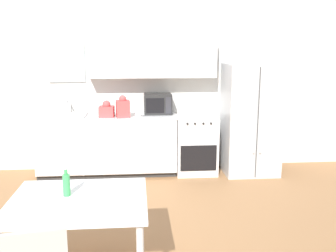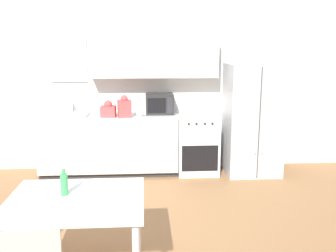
# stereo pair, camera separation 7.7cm
# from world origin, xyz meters

# --- Properties ---
(ground_plane) EXTENTS (12.00, 12.00, 0.00)m
(ground_plane) POSITION_xyz_m (0.00, 0.00, 0.00)
(ground_plane) COLOR #9E7047
(wall_back) EXTENTS (12.00, 0.38, 2.70)m
(wall_back) POSITION_xyz_m (0.02, 2.31, 1.44)
(wall_back) COLOR silver
(wall_back) RESTS_ON ground_plane
(kitchen_counter) EXTENTS (2.12, 0.63, 0.93)m
(kitchen_counter) POSITION_xyz_m (-0.53, 2.01, 0.47)
(kitchen_counter) COLOR #333333
(kitchen_counter) RESTS_ON ground_plane
(oven_range) EXTENTS (0.63, 0.65, 0.90)m
(oven_range) POSITION_xyz_m (0.85, 2.00, 0.45)
(oven_range) COLOR white
(oven_range) RESTS_ON ground_plane
(refrigerator) EXTENTS (0.82, 0.79, 1.71)m
(refrigerator) POSITION_xyz_m (1.69, 1.94, 0.85)
(refrigerator) COLOR silver
(refrigerator) RESTS_ON ground_plane
(kitchen_sink) EXTENTS (0.62, 0.45, 0.23)m
(kitchen_sink) POSITION_xyz_m (-1.15, 2.02, 0.94)
(kitchen_sink) COLOR #B7BABC
(kitchen_sink) RESTS_ON kitchen_counter
(microwave) EXTENTS (0.43, 0.37, 0.31)m
(microwave) POSITION_xyz_m (0.26, 2.10, 1.09)
(microwave) COLOR #282828
(microwave) RESTS_ON kitchen_counter
(coffee_mug) EXTENTS (0.12, 0.09, 0.09)m
(coffee_mug) POSITION_xyz_m (-0.05, 1.87, 0.97)
(coffee_mug) COLOR white
(coffee_mug) RESTS_ON kitchen_counter
(grocery_bag_0) EXTENTS (0.22, 0.19, 0.33)m
(grocery_bag_0) POSITION_xyz_m (-0.28, 1.83, 1.08)
(grocery_bag_0) COLOR #D14C4C
(grocery_bag_0) RESTS_ON kitchen_counter
(grocery_bag_1) EXTENTS (0.23, 0.20, 0.25)m
(grocery_bag_1) POSITION_xyz_m (-0.52, 1.88, 1.03)
(grocery_bag_1) COLOR #D14C4C
(grocery_bag_1) RESTS_ON kitchen_counter
(dining_table) EXTENTS (1.12, 0.95, 0.73)m
(dining_table) POSITION_xyz_m (-0.56, -0.74, 0.63)
(dining_table) COLOR white
(dining_table) RESTS_ON ground_plane
(drink_bottle) EXTENTS (0.06, 0.06, 0.25)m
(drink_bottle) POSITION_xyz_m (-0.66, -0.66, 0.83)
(drink_bottle) COLOR #3FB259
(drink_bottle) RESTS_ON dining_table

